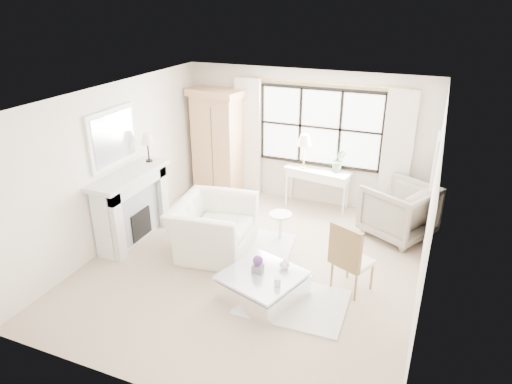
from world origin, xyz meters
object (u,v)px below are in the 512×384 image
at_px(armoire, 219,141).
at_px(console_table, 317,188).
at_px(club_armchair, 213,227).
at_px(coffee_table, 262,286).

relative_size(armoire, console_table, 1.65).
height_order(club_armchair, coffee_table, club_armchair).
bearing_deg(armoire, coffee_table, -45.10).
bearing_deg(console_table, armoire, -169.23).
bearing_deg(armoire, club_armchair, -56.37).
xyz_separation_m(console_table, club_armchair, (-1.13, -2.36, 0.04)).
xyz_separation_m(armoire, club_armchair, (1.03, -2.31, -0.70)).
bearing_deg(armoire, console_table, 11.04).
bearing_deg(club_armchair, coffee_table, -131.61).
distance_m(armoire, club_armchair, 2.62).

